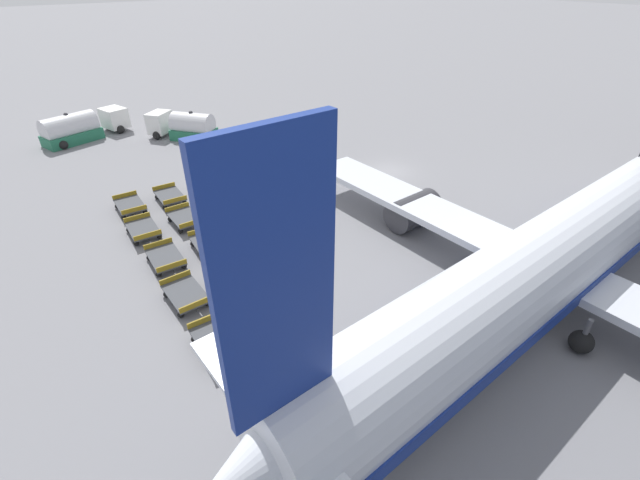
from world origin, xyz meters
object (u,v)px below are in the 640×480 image
baggage_dolly_row_near_col_b (143,229)px  baggage_dolly_row_mid_a_col_a (170,196)px  baggage_dolly_row_mid_a_col_e (270,318)px  baggage_dolly_row_near_col_d (186,294)px  fuel_tanker_secondary (80,128)px  fuel_tanker_primary (186,127)px  baggage_dolly_row_near_col_e (217,341)px  baggage_dolly_row_near_col_c (165,258)px  airplane (565,249)px  baggage_dolly_row_mid_a_col_c (209,244)px  baggage_dolly_row_mid_a_col_b (185,218)px  baggage_dolly_row_mid_a_col_d (234,275)px  baggage_dolly_row_near_col_a (130,205)px

baggage_dolly_row_near_col_b → baggage_dolly_row_mid_a_col_a: size_ratio=1.00×
baggage_dolly_row_near_col_b → baggage_dolly_row_mid_a_col_e: same height
baggage_dolly_row_near_col_d → baggage_dolly_row_mid_a_col_a: (-12.04, 4.04, 0.00)m
baggage_dolly_row_mid_a_col_a → fuel_tanker_secondary: bearing=-175.5°
fuel_tanker_primary → baggage_dolly_row_near_col_e: (29.44, -11.65, -0.77)m
baggage_dolly_row_near_col_c → airplane: bearing=44.5°
baggage_dolly_row_near_col_d → baggage_dolly_row_near_col_e: size_ratio=0.99×
baggage_dolly_row_near_col_b → baggage_dolly_row_mid_a_col_c: size_ratio=1.00×
baggage_dolly_row_mid_a_col_b → baggage_dolly_row_mid_a_col_c: size_ratio=0.99×
baggage_dolly_row_mid_a_col_e → baggage_dolly_row_near_col_e: bearing=-95.1°
baggage_dolly_row_near_col_b → airplane: bearing=37.7°
baggage_dolly_row_mid_a_col_c → airplane: bearing=39.4°
baggage_dolly_row_mid_a_col_a → baggage_dolly_row_mid_a_col_d: (12.14, -1.12, 0.00)m
baggage_dolly_row_near_col_d → baggage_dolly_row_mid_a_col_b: 8.74m
fuel_tanker_primary → fuel_tanker_secondary: 11.03m
fuel_tanker_primary → baggage_dolly_row_mid_a_col_e: fuel_tanker_primary is taller
baggage_dolly_row_mid_a_col_b → baggage_dolly_row_mid_a_col_c: bearing=-3.0°
baggage_dolly_row_mid_a_col_c → baggage_dolly_row_mid_a_col_e: 8.35m
baggage_dolly_row_near_col_e → fuel_tanker_primary: bearing=158.4°
airplane → baggage_dolly_row_mid_a_col_d: size_ratio=11.76×
baggage_dolly_row_mid_a_col_a → baggage_dolly_row_mid_a_col_b: 4.07m
baggage_dolly_row_mid_a_col_a → baggage_dolly_row_mid_a_col_c: 8.23m
baggage_dolly_row_mid_a_col_a → airplane: bearing=27.1°
airplane → baggage_dolly_row_near_col_c: (-16.22, -15.95, -2.40)m
fuel_tanker_primary → baggage_dolly_row_mid_a_col_c: bearing=-20.7°
airplane → baggage_dolly_row_mid_a_col_c: airplane is taller
baggage_dolly_row_near_col_e → baggage_dolly_row_near_col_a: bearing=175.2°
fuel_tanker_primary → baggage_dolly_row_mid_a_col_b: 18.94m
fuel_tanker_secondary → baggage_dolly_row_mid_a_col_d: (31.92, 0.42, -0.80)m
fuel_tanker_primary → baggage_dolly_row_near_col_e: 31.67m
baggage_dolly_row_near_col_c → baggage_dolly_row_near_col_e: bearing=-5.5°
airplane → baggage_dolly_row_near_col_e: (-7.93, -16.74, -2.40)m
fuel_tanker_primary → baggage_dolly_row_mid_a_col_b: fuel_tanker_primary is taller
baggage_dolly_row_near_col_a → baggage_dolly_row_mid_a_col_a: same height
airplane → baggage_dolly_row_near_col_c: bearing=-135.5°
baggage_dolly_row_near_col_b → baggage_dolly_row_mid_a_col_d: bearing=15.3°
baggage_dolly_row_near_col_c → baggage_dolly_row_mid_a_col_b: same height
baggage_dolly_row_near_col_b → baggage_dolly_row_mid_a_col_a: (-3.70, 3.43, 0.00)m
fuel_tanker_secondary → baggage_dolly_row_mid_a_col_a: bearing=4.5°
baggage_dolly_row_near_col_c → baggage_dolly_row_near_col_e: 8.33m
baggage_dolly_row_near_col_e → fuel_tanker_secondary: bearing=175.6°
baggage_dolly_row_mid_a_col_c → baggage_dolly_row_near_col_b: bearing=-149.3°
baggage_dolly_row_mid_a_col_d → baggage_dolly_row_mid_a_col_a: bearing=174.7°
fuel_tanker_primary → baggage_dolly_row_mid_a_col_d: 26.70m
baggage_dolly_row_near_col_d → baggage_dolly_row_near_col_e: same height
baggage_dolly_row_near_col_e → baggage_dolly_row_mid_a_col_a: same height
baggage_dolly_row_near_col_a → baggage_dolly_row_mid_a_col_b: bearing=28.5°
baggage_dolly_row_near_col_a → baggage_dolly_row_mid_a_col_a: bearing=82.4°
airplane → baggage_dolly_row_near_col_e: 18.68m
baggage_dolly_row_mid_a_col_d → baggage_dolly_row_near_col_c: bearing=-149.7°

